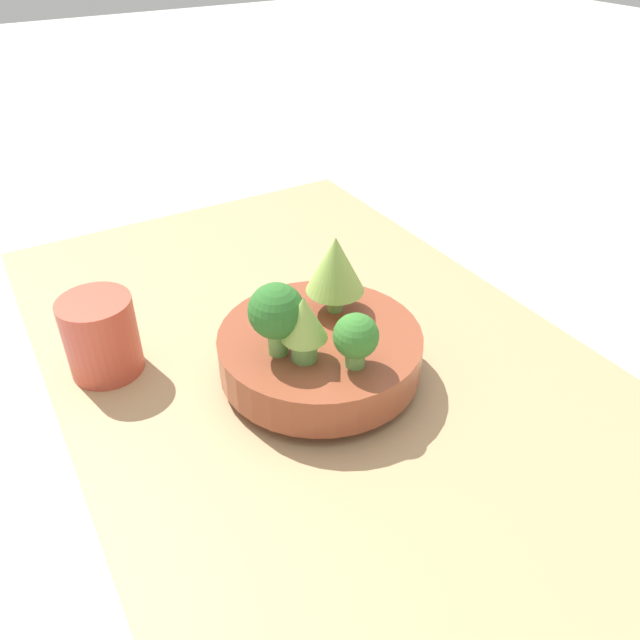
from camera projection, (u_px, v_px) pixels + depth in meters
The scene contains 8 objects.
ground_plane at pixel (335, 399), 0.78m from camera, with size 6.00×6.00×0.00m, color silver.
table at pixel (336, 386), 0.77m from camera, with size 1.06×0.62×0.04m.
bowl at pixel (320, 352), 0.73m from camera, with size 0.24×0.24×0.06m.
broccoli_floret_back at pixel (277, 313), 0.66m from camera, with size 0.06×0.06×0.09m.
broccoli_floret_left at pixel (356, 338), 0.65m from camera, with size 0.05×0.05×0.06m.
romanesco_piece_near at pixel (335, 265), 0.72m from camera, with size 0.07×0.07×0.10m.
romanesco_piece_far at pixel (304, 322), 0.65m from camera, with size 0.05×0.05×0.08m.
cup at pixel (101, 336), 0.74m from camera, with size 0.09×0.09×0.10m.
Camera 1 is at (-0.49, 0.31, 0.53)m, focal length 35.00 mm.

